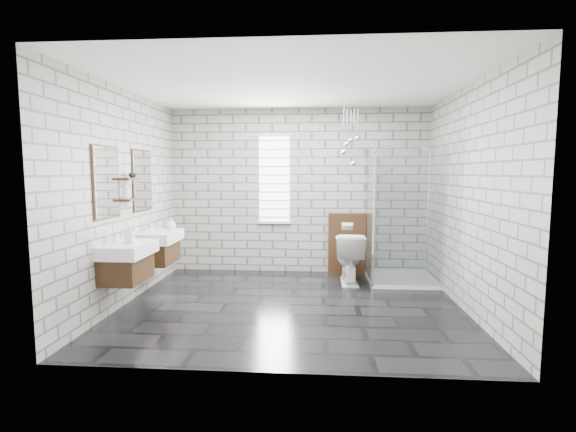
# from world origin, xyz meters

# --- Properties ---
(floor) EXTENTS (4.20, 3.60, 0.02)m
(floor) POSITION_xyz_m (0.00, 0.00, -0.01)
(floor) COLOR black
(floor) RESTS_ON ground
(ceiling) EXTENTS (4.20, 3.60, 0.02)m
(ceiling) POSITION_xyz_m (0.00, 0.00, 2.71)
(ceiling) COLOR white
(ceiling) RESTS_ON wall_back
(wall_back) EXTENTS (4.20, 0.02, 2.70)m
(wall_back) POSITION_xyz_m (0.00, 1.81, 1.35)
(wall_back) COLOR #A7A7A2
(wall_back) RESTS_ON floor
(wall_front) EXTENTS (4.20, 0.02, 2.70)m
(wall_front) POSITION_xyz_m (0.00, -1.81, 1.35)
(wall_front) COLOR #A7A7A2
(wall_front) RESTS_ON floor
(wall_left) EXTENTS (0.02, 3.60, 2.70)m
(wall_left) POSITION_xyz_m (-2.11, 0.00, 1.35)
(wall_left) COLOR #A7A7A2
(wall_left) RESTS_ON floor
(wall_right) EXTENTS (0.02, 3.60, 2.70)m
(wall_right) POSITION_xyz_m (2.11, 0.00, 1.35)
(wall_right) COLOR #A7A7A2
(wall_right) RESTS_ON floor
(vanity_left) EXTENTS (0.47, 0.70, 1.57)m
(vanity_left) POSITION_xyz_m (-1.91, -0.49, 0.76)
(vanity_left) COLOR #3A2311
(vanity_left) RESTS_ON wall_left
(vanity_right) EXTENTS (0.47, 0.70, 1.57)m
(vanity_right) POSITION_xyz_m (-1.91, 0.48, 0.76)
(vanity_right) COLOR #3A2311
(vanity_right) RESTS_ON wall_left
(shelf_lower) EXTENTS (0.14, 0.30, 0.03)m
(shelf_lower) POSITION_xyz_m (-2.03, -0.05, 1.32)
(shelf_lower) COLOR #3A2311
(shelf_lower) RESTS_ON wall_left
(shelf_upper) EXTENTS (0.14, 0.30, 0.03)m
(shelf_upper) POSITION_xyz_m (-2.03, -0.05, 1.58)
(shelf_upper) COLOR #3A2311
(shelf_upper) RESTS_ON wall_left
(window) EXTENTS (0.56, 0.05, 1.48)m
(window) POSITION_xyz_m (-0.40, 1.78, 1.55)
(window) COLOR white
(window) RESTS_ON wall_back
(cistern_panel) EXTENTS (0.60, 0.20, 1.00)m
(cistern_panel) POSITION_xyz_m (0.80, 1.70, 0.50)
(cistern_panel) COLOR #3A2311
(cistern_panel) RESTS_ON floor
(flush_plate) EXTENTS (0.18, 0.01, 0.12)m
(flush_plate) POSITION_xyz_m (0.80, 1.60, 0.80)
(flush_plate) COLOR silver
(flush_plate) RESTS_ON cistern_panel
(shower_enclosure) EXTENTS (1.00, 1.00, 2.03)m
(shower_enclosure) POSITION_xyz_m (1.50, 1.18, 0.50)
(shower_enclosure) COLOR white
(shower_enclosure) RESTS_ON floor
(pendant_cluster) EXTENTS (0.31, 0.23, 0.95)m
(pendant_cluster) POSITION_xyz_m (0.81, 1.39, 2.05)
(pendant_cluster) COLOR silver
(pendant_cluster) RESTS_ON ceiling
(toilet) EXTENTS (0.43, 0.75, 0.77)m
(toilet) POSITION_xyz_m (0.80, 1.14, 0.38)
(toilet) COLOR white
(toilet) RESTS_ON floor
(soap_bottle_a) EXTENTS (0.10, 0.10, 0.20)m
(soap_bottle_a) POSITION_xyz_m (-1.84, -0.50, 0.95)
(soap_bottle_a) COLOR #B2B2B2
(soap_bottle_a) RESTS_ON vanity_left
(soap_bottle_b) EXTENTS (0.16, 0.16, 0.17)m
(soap_bottle_b) POSITION_xyz_m (-1.78, 0.71, 0.93)
(soap_bottle_b) COLOR #B2B2B2
(soap_bottle_b) RESTS_ON vanity_right
(soap_bottle_c) EXTENTS (0.11, 0.11, 0.23)m
(soap_bottle_c) POSITION_xyz_m (-2.02, -0.15, 1.45)
(soap_bottle_c) COLOR #B2B2B2
(soap_bottle_c) RESTS_ON shelf_lower
(vase) EXTENTS (0.11, 0.11, 0.10)m
(vase) POSITION_xyz_m (-2.02, 0.04, 1.64)
(vase) COLOR #B2B2B2
(vase) RESTS_ON shelf_upper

